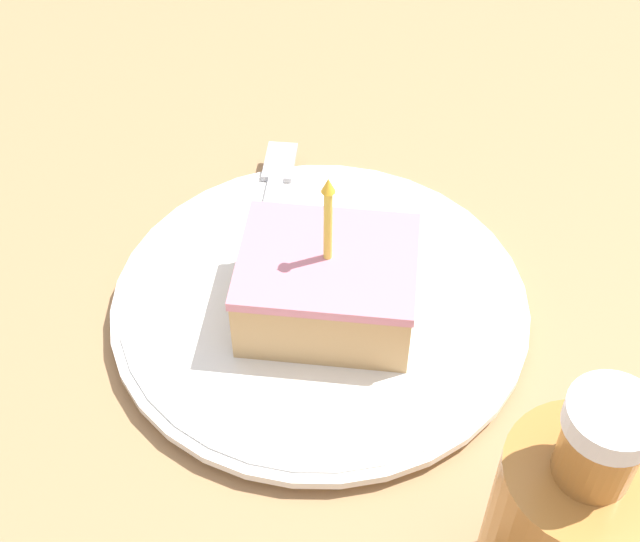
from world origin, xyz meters
TOP-DOWN VIEW (x-y plane):
  - ground_plane at (0.00, 0.00)m, footprint 2.40×2.40m
  - plate at (0.01, 0.01)m, footprint 0.29×0.29m
  - cake_slice at (0.02, 0.02)m, footprint 0.10×0.12m
  - fork at (-0.08, -0.04)m, footprint 0.18×0.02m
  - bottle at (0.20, 0.15)m, footprint 0.08×0.08m

SIDE VIEW (x-z plane):
  - ground_plane at x=0.00m, z-range -0.04..0.00m
  - plate at x=0.01m, z-range 0.00..0.02m
  - fork at x=-0.08m, z-range 0.02..0.02m
  - cake_slice at x=0.02m, z-range -0.02..0.10m
  - bottle at x=0.20m, z-range -0.02..0.16m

